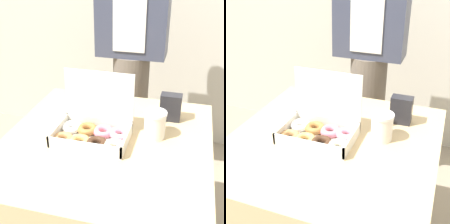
# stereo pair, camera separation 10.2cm
# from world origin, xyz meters

# --- Properties ---
(table) EXTENTS (0.84, 0.85, 0.75)m
(table) POSITION_xyz_m (0.00, 0.00, 0.37)
(table) COLOR tan
(table) RESTS_ON ground_plane
(donut_box) EXTENTS (0.33, 0.22, 0.26)m
(donut_box) POSITION_xyz_m (-0.05, -0.01, 0.78)
(donut_box) COLOR silver
(donut_box) RESTS_ON table
(coffee_cup) EXTENTS (0.09, 0.09, 0.11)m
(coffee_cup) POSITION_xyz_m (0.18, 0.07, 0.81)
(coffee_cup) COLOR silver
(coffee_cup) RESTS_ON table
(napkin_holder) EXTENTS (0.09, 0.05, 0.12)m
(napkin_holder) POSITION_xyz_m (0.23, 0.24, 0.81)
(napkin_holder) COLOR #232328
(napkin_holder) RESTS_ON table
(person_customer) EXTENTS (0.39, 0.24, 1.70)m
(person_customer) POSITION_xyz_m (-0.04, 0.70, 0.96)
(person_customer) COLOR #665B51
(person_customer) RESTS_ON ground_plane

